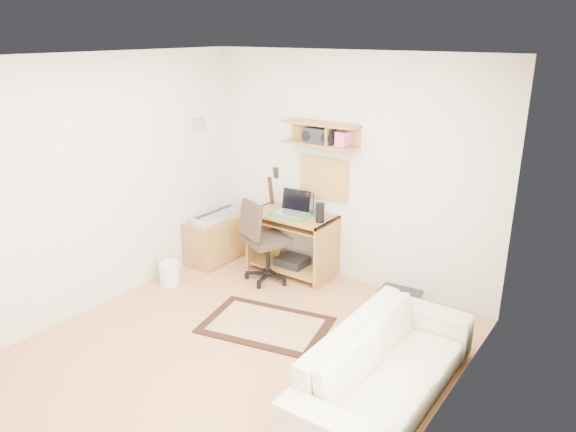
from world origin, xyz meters
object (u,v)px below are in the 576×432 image
Objects in this scene: printer at (399,300)px; sofa at (386,355)px; desk at (292,244)px; cabinet at (219,238)px; task_chair at (268,240)px.

sofa is (0.52, -1.44, 0.31)m from printer.
cabinet is at bearing -170.25° from desk.
task_chair reaches higher than printer.
sofa reaches higher than printer.
task_chair is at bearing 60.28° from sofa.
sofa is (2.96, -1.33, 0.12)m from cabinet.
cabinet is 2.03× the size of printer.
task_chair reaches higher than desk.
cabinet is 2.45m from printer.
desk is at bearing 9.75° from cabinet.
sofa is at bearing -37.79° from desk.
sofa is at bearing -75.37° from printer.
sofa reaches higher than cabinet.
desk is 2.46m from sofa.
task_chair is 0.50× the size of sofa.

